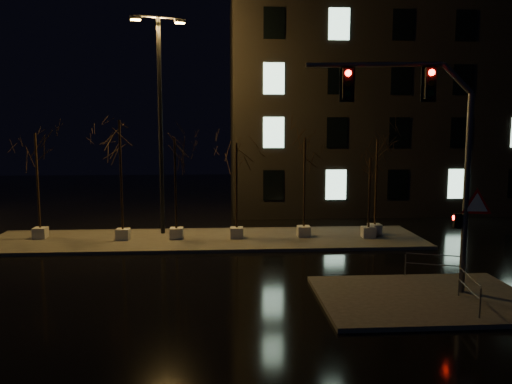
{
  "coord_description": "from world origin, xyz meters",
  "views": [
    {
      "loc": [
        0.86,
        -19.12,
        5.63
      ],
      "look_at": [
        2.36,
        3.7,
        2.8
      ],
      "focal_mm": 35.0,
      "sensor_mm": 36.0,
      "label": 1
    }
  ],
  "objects": [
    {
      "name": "tree_3",
      "position": [
        1.51,
        5.97,
        3.92
      ],
      "size": [
        1.8,
        1.8,
        4.97
      ],
      "color": "beige",
      "rests_on": "median"
    },
    {
      "name": "guard_rail_a",
      "position": [
        8.67,
        -1.5,
        0.74
      ],
      "size": [
        1.98,
        0.73,
        0.9
      ],
      "rotation": [
        0.0,
        0.0,
        -0.34
      ],
      "color": "slate",
      "rests_on": "sidewalk_corner"
    },
    {
      "name": "traffic_signal_mast",
      "position": [
        7.72,
        -2.94,
        5.21
      ],
      "size": [
        6.26,
        0.96,
        7.7
      ],
      "rotation": [
        0.0,
        0.0,
        -0.13
      ],
      "color": "slate",
      "rests_on": "sidewalk_corner"
    },
    {
      "name": "streetlight_main",
      "position": [
        -2.41,
        7.44,
        6.65
      ],
      "size": [
        2.78,
        1.06,
        11.27
      ],
      "rotation": [
        0.0,
        0.0,
        0.27
      ],
      "color": "black",
      "rests_on": "median"
    },
    {
      "name": "guard_rail_b",
      "position": [
        8.5,
        -4.51,
        0.78
      ],
      "size": [
        0.38,
        2.04,
        0.98
      ],
      "rotation": [
        0.0,
        0.0,
        1.41
      ],
      "color": "slate",
      "rests_on": "sidewalk_corner"
    },
    {
      "name": "tree_4",
      "position": [
        5.0,
        6.08,
        4.15
      ],
      "size": [
        1.8,
        1.8,
        5.27
      ],
      "color": "beige",
      "rests_on": "median"
    },
    {
      "name": "tree_6",
      "position": [
        8.83,
        6.36,
        4.07
      ],
      "size": [
        1.8,
        1.8,
        5.17
      ],
      "color": "beige",
      "rests_on": "median"
    },
    {
      "name": "tree_2",
      "position": [
        -1.56,
        6.04,
        4.14
      ],
      "size": [
        1.8,
        1.8,
        5.26
      ],
      "color": "beige",
      "rests_on": "median"
    },
    {
      "name": "median",
      "position": [
        0.0,
        6.0,
        0.07
      ],
      "size": [
        22.0,
        5.0,
        0.15
      ],
      "primitive_type": "cube",
      "color": "#3F3D38",
      "rests_on": "ground"
    },
    {
      "name": "tree_1",
      "position": [
        -4.24,
        5.98,
        4.82
      ],
      "size": [
        1.8,
        1.8,
        6.15
      ],
      "color": "beige",
      "rests_on": "median"
    },
    {
      "name": "sidewalk_corner",
      "position": [
        7.5,
        -3.5,
        0.07
      ],
      "size": [
        7.0,
        5.0,
        0.15
      ],
      "primitive_type": "cube",
      "color": "#3F3D38",
      "rests_on": "ground"
    },
    {
      "name": "tree_0",
      "position": [
        -8.52,
        6.58,
        4.31
      ],
      "size": [
        1.8,
        1.8,
        5.49
      ],
      "color": "beige",
      "rests_on": "median"
    },
    {
      "name": "tree_5",
      "position": [
        8.29,
        5.67,
        3.35
      ],
      "size": [
        1.8,
        1.8,
        4.22
      ],
      "color": "beige",
      "rests_on": "median"
    },
    {
      "name": "ground",
      "position": [
        0.0,
        0.0,
        0.0
      ],
      "size": [
        90.0,
        90.0,
        0.0
      ],
      "primitive_type": "plane",
      "color": "black",
      "rests_on": "ground"
    },
    {
      "name": "building",
      "position": [
        14.0,
        18.0,
        7.5
      ],
      "size": [
        25.0,
        12.0,
        15.0
      ],
      "primitive_type": "cube",
      "color": "black",
      "rests_on": "ground"
    }
  ]
}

